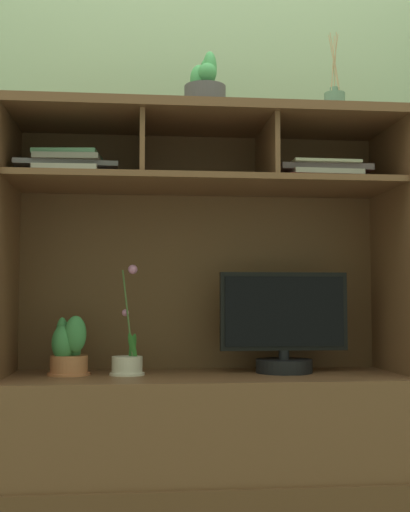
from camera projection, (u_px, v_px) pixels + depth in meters
back_wall at (197, 132)px, 2.60m from camera, size 6.00×0.02×2.80m
media_console at (205, 401)px, 2.26m from camera, size 1.41×0.54×1.39m
tv_monitor at (284, 328)px, 2.32m from camera, size 0.44×0.19×0.34m
potted_orchid at (128, 361)px, 2.24m from camera, size 0.12×0.12×0.36m
potted_fern at (69, 348)px, 2.24m from camera, size 0.14×0.14×0.20m
magazine_stack_left at (320, 176)px, 2.37m from camera, size 0.31×0.27×0.06m
magazine_stack_centre at (69, 167)px, 2.26m from camera, size 0.34×0.26×0.08m
diffuser_bottle at (335, 105)px, 2.38m from camera, size 0.07×0.07×0.31m
potted_succulent at (205, 91)px, 2.33m from camera, size 0.16×0.16×0.22m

